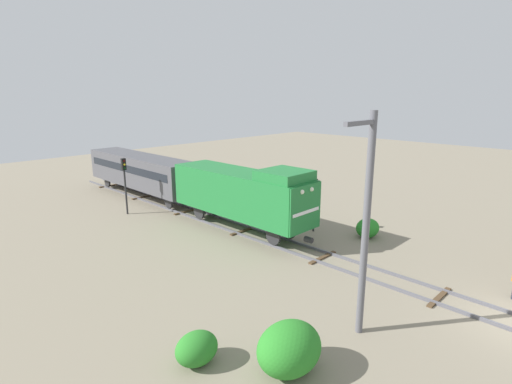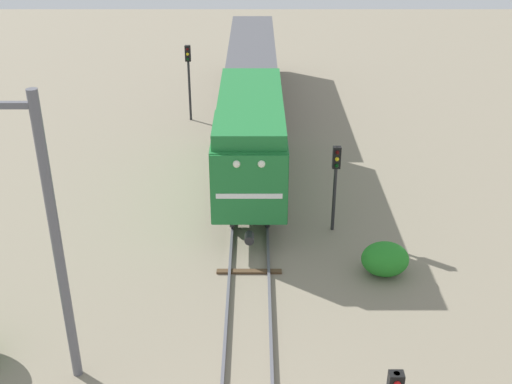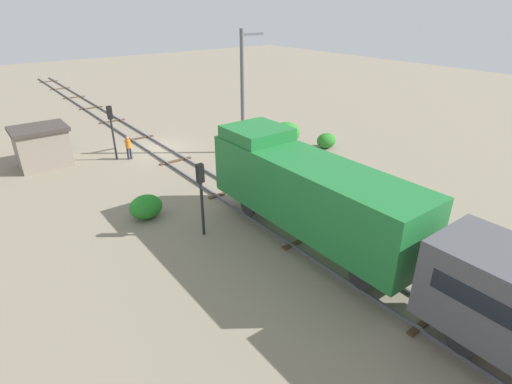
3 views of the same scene
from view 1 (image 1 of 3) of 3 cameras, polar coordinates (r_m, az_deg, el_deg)
The scene contains 8 objects.
locomotive at distance 26.90m, azimuth -1.92°, elevation -0.02°, with size 2.90×11.60×4.60m.
passenger_car_leading at distance 37.53m, azimuth -16.15°, elevation 3.07°, with size 2.84×14.00×3.66m.
traffic_signal_mid at distance 27.21m, azimuth 8.39°, elevation -0.43°, with size 0.32×0.34×3.68m.
traffic_signal_far at distance 32.35m, azimuth -18.27°, elevation 2.20°, with size 0.32×0.34×4.42m.
catenary_mast at distance 15.42m, azimuth 15.37°, elevation -4.21°, with size 1.94×0.28×8.71m.
bush_near at distance 27.38m, azimuth 15.65°, elevation -4.98°, with size 1.73×1.42×1.26m, color #258126.
bush_mid at distance 15.17m, azimuth -8.47°, elevation -21.23°, with size 1.60×1.31×1.16m, color #287826.
bush_far at distance 14.54m, azimuth 4.76°, elevation -21.36°, with size 2.45×2.00×1.78m, color #287E26.
Camera 1 is at (-17.99, -2.38, 9.30)m, focal length 28.00 mm.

